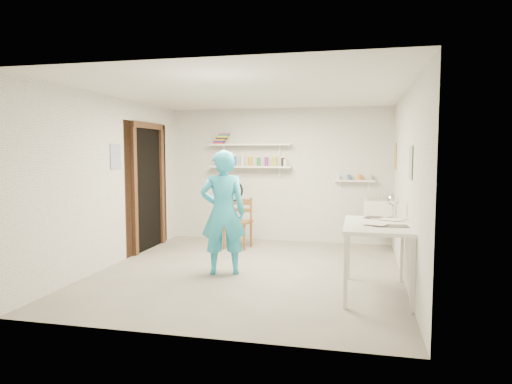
% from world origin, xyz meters
% --- Properties ---
extents(floor, '(4.00, 4.50, 0.02)m').
position_xyz_m(floor, '(0.00, 0.00, -0.01)').
color(floor, slate).
rests_on(floor, ground).
extents(ceiling, '(4.00, 4.50, 0.02)m').
position_xyz_m(ceiling, '(0.00, 0.00, 2.41)').
color(ceiling, silver).
rests_on(ceiling, wall_back).
extents(wall_back, '(4.00, 0.02, 2.40)m').
position_xyz_m(wall_back, '(0.00, 2.26, 1.20)').
color(wall_back, silver).
rests_on(wall_back, ground).
extents(wall_front, '(4.00, 0.02, 2.40)m').
position_xyz_m(wall_front, '(0.00, -2.26, 1.20)').
color(wall_front, silver).
rests_on(wall_front, ground).
extents(wall_left, '(0.02, 4.50, 2.40)m').
position_xyz_m(wall_left, '(-2.01, 0.00, 1.20)').
color(wall_left, silver).
rests_on(wall_left, ground).
extents(wall_right, '(0.02, 4.50, 2.40)m').
position_xyz_m(wall_right, '(2.01, 0.00, 1.20)').
color(wall_right, silver).
rests_on(wall_right, ground).
extents(doorway_recess, '(0.02, 0.90, 2.00)m').
position_xyz_m(doorway_recess, '(-1.99, 1.05, 1.00)').
color(doorway_recess, black).
rests_on(doorway_recess, wall_left).
extents(corridor_box, '(1.40, 1.50, 2.10)m').
position_xyz_m(corridor_box, '(-2.70, 1.05, 1.05)').
color(corridor_box, brown).
rests_on(corridor_box, ground).
extents(door_lintel, '(0.06, 1.05, 0.10)m').
position_xyz_m(door_lintel, '(-1.97, 1.05, 2.05)').
color(door_lintel, brown).
rests_on(door_lintel, wall_left).
extents(door_jamb_near, '(0.06, 0.10, 2.00)m').
position_xyz_m(door_jamb_near, '(-1.97, 0.55, 1.00)').
color(door_jamb_near, brown).
rests_on(door_jamb_near, ground).
extents(door_jamb_far, '(0.06, 0.10, 2.00)m').
position_xyz_m(door_jamb_far, '(-1.97, 1.55, 1.00)').
color(door_jamb_far, brown).
rests_on(door_jamb_far, ground).
extents(shelf_lower, '(1.50, 0.22, 0.03)m').
position_xyz_m(shelf_lower, '(-0.50, 2.13, 1.35)').
color(shelf_lower, white).
rests_on(shelf_lower, wall_back).
extents(shelf_upper, '(1.50, 0.22, 0.03)m').
position_xyz_m(shelf_upper, '(-0.50, 2.13, 1.75)').
color(shelf_upper, white).
rests_on(shelf_upper, wall_back).
extents(ledge_shelf, '(0.70, 0.14, 0.03)m').
position_xyz_m(ledge_shelf, '(1.35, 2.17, 1.12)').
color(ledge_shelf, white).
rests_on(ledge_shelf, wall_back).
extents(poster_left, '(0.01, 0.28, 0.36)m').
position_xyz_m(poster_left, '(-1.99, 0.05, 1.55)').
color(poster_left, '#334C7F').
rests_on(poster_left, wall_left).
extents(poster_right_a, '(0.01, 0.34, 0.42)m').
position_xyz_m(poster_right_a, '(1.99, 1.80, 1.55)').
color(poster_right_a, '#995933').
rests_on(poster_right_a, wall_right).
extents(poster_right_b, '(0.01, 0.30, 0.38)m').
position_xyz_m(poster_right_b, '(1.99, -0.55, 1.50)').
color(poster_right_b, '#3F724C').
rests_on(poster_right_b, wall_right).
extents(belfast_sink, '(0.48, 0.60, 0.30)m').
position_xyz_m(belfast_sink, '(1.75, 1.70, 0.70)').
color(belfast_sink, white).
rests_on(belfast_sink, wall_right).
extents(man, '(0.69, 0.55, 1.64)m').
position_xyz_m(man, '(-0.31, -0.17, 0.82)').
color(man, '#29A9D1').
rests_on(man, ground).
extents(wall_clock, '(0.29, 0.12, 0.30)m').
position_xyz_m(wall_clock, '(-0.25, 0.04, 1.09)').
color(wall_clock, beige).
rests_on(wall_clock, man).
extents(wooden_chair, '(0.46, 0.44, 0.90)m').
position_xyz_m(wooden_chair, '(-0.55, 1.42, 0.45)').
color(wooden_chair, brown).
rests_on(wooden_chair, ground).
extents(work_table, '(0.73, 1.22, 0.81)m').
position_xyz_m(work_table, '(1.64, -0.65, 0.41)').
color(work_table, silver).
rests_on(work_table, ground).
extents(desk_lamp, '(0.15, 0.15, 0.15)m').
position_xyz_m(desk_lamp, '(1.84, -0.16, 1.03)').
color(desk_lamp, silver).
rests_on(desk_lamp, work_table).
extents(spray_cans, '(1.31, 0.06, 0.17)m').
position_xyz_m(spray_cans, '(-0.50, 2.13, 1.45)').
color(spray_cans, black).
rests_on(spray_cans, shelf_lower).
extents(book_stack, '(0.30, 0.14, 0.20)m').
position_xyz_m(book_stack, '(-1.04, 2.13, 1.86)').
color(book_stack, red).
rests_on(book_stack, shelf_upper).
extents(ledge_pots, '(0.48, 0.07, 0.09)m').
position_xyz_m(ledge_pots, '(1.35, 2.17, 1.18)').
color(ledge_pots, silver).
rests_on(ledge_pots, ledge_shelf).
extents(papers, '(0.30, 0.22, 0.02)m').
position_xyz_m(papers, '(1.64, -0.65, 0.83)').
color(papers, silver).
rests_on(papers, work_table).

